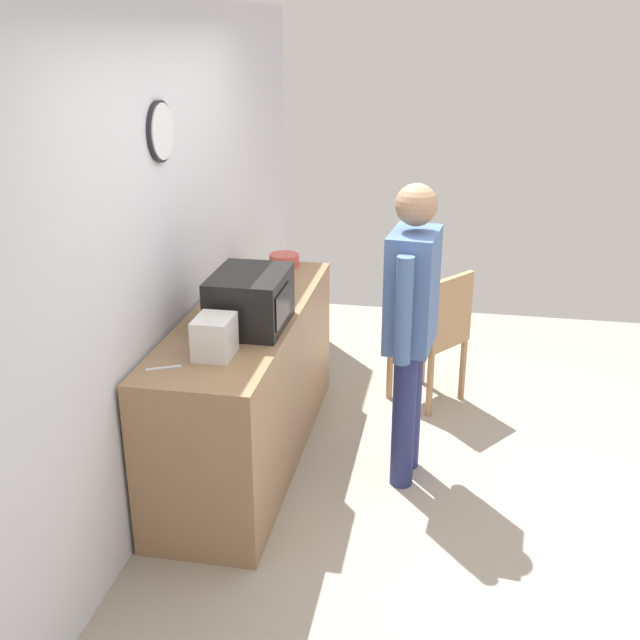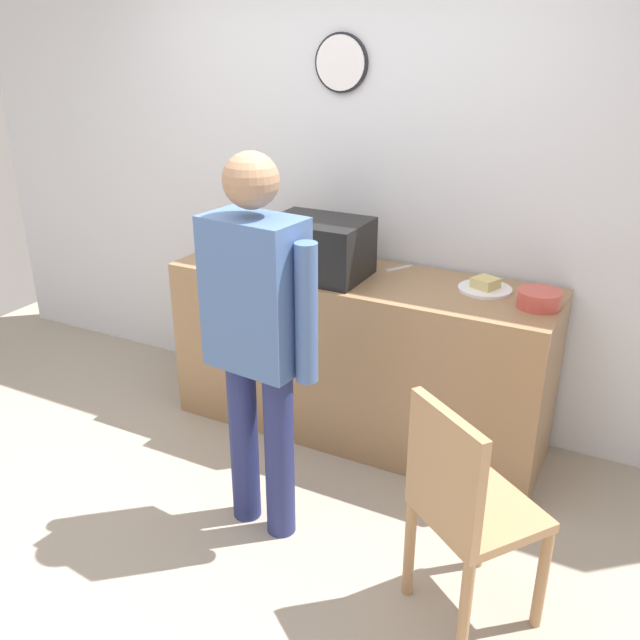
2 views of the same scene
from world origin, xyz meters
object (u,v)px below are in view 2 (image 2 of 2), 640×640
at_px(spoon_utensil, 248,246).
at_px(person_standing, 257,327).
at_px(toaster, 258,243).
at_px(salad_bowl, 539,299).
at_px(wooden_chair, 464,506).
at_px(sandwich_plate, 485,287).
at_px(microwave, 318,248).
at_px(fork_utensil, 399,268).

relative_size(spoon_utensil, person_standing, 0.10).
bearing_deg(toaster, salad_bowl, 0.16).
distance_m(spoon_utensil, wooden_chair, 2.16).
bearing_deg(salad_bowl, spoon_utensil, 173.74).
distance_m(sandwich_plate, spoon_utensil, 1.45).
xyz_separation_m(microwave, sandwich_plate, (0.84, 0.18, -0.13)).
distance_m(sandwich_plate, toaster, 1.26).
xyz_separation_m(spoon_utensil, person_standing, (0.77, -1.11, 0.06)).
relative_size(sandwich_plate, fork_utensil, 1.55).
bearing_deg(wooden_chair, salad_bowl, 89.59).
height_order(salad_bowl, wooden_chair, salad_bowl).
height_order(toaster, wooden_chair, toaster).
relative_size(sandwich_plate, toaster, 1.20).
height_order(salad_bowl, spoon_utensil, salad_bowl).
height_order(fork_utensil, person_standing, person_standing).
bearing_deg(microwave, wooden_chair, -41.36).
bearing_deg(fork_utensil, microwave, -139.14).
height_order(salad_bowl, person_standing, person_standing).
xyz_separation_m(microwave, toaster, (-0.41, 0.07, -0.05)).
xyz_separation_m(sandwich_plate, spoon_utensil, (-1.45, 0.09, -0.02)).
bearing_deg(person_standing, microwave, 100.53).
height_order(sandwich_plate, salad_bowl, salad_bowl).
bearing_deg(fork_utensil, sandwich_plate, -13.07).
distance_m(person_standing, wooden_chair, 1.07).
height_order(sandwich_plate, spoon_utensil, sandwich_plate).
height_order(microwave, sandwich_plate, microwave).
xyz_separation_m(fork_utensil, spoon_utensil, (-0.95, -0.03, 0.00)).
height_order(spoon_utensil, person_standing, person_standing).
distance_m(spoon_utensil, person_standing, 1.36).
relative_size(fork_utensil, spoon_utensil, 1.00).
height_order(toaster, spoon_utensil, toaster).
xyz_separation_m(sandwich_plate, person_standing, (-0.68, -1.03, 0.05)).
bearing_deg(spoon_utensil, person_standing, -55.41).
bearing_deg(spoon_utensil, microwave, -23.29).
xyz_separation_m(sandwich_plate, toaster, (-1.25, -0.11, 0.08)).
height_order(spoon_utensil, wooden_chair, same).
bearing_deg(fork_utensil, toaster, -163.37).
bearing_deg(salad_bowl, wooden_chair, -90.41).
xyz_separation_m(sandwich_plate, wooden_chair, (0.27, -1.16, -0.43)).
bearing_deg(wooden_chair, person_standing, 172.46).
xyz_separation_m(salad_bowl, person_standing, (-0.96, -0.93, 0.02)).
relative_size(salad_bowl, spoon_utensil, 1.19).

